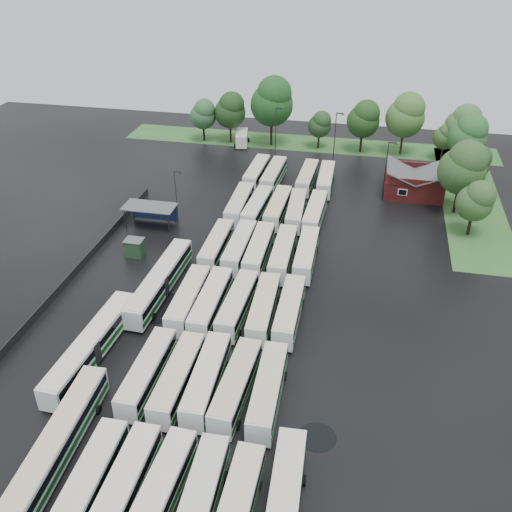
# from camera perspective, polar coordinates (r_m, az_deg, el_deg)

# --- Properties ---
(ground) EXTENTS (160.00, 160.00, 0.00)m
(ground) POSITION_cam_1_polar(r_m,az_deg,el_deg) (70.73, -3.64, -6.49)
(ground) COLOR black
(ground) RESTS_ON ground
(brick_building) EXTENTS (10.07, 8.60, 5.39)m
(brick_building) POSITION_cam_1_polar(r_m,az_deg,el_deg) (105.25, 15.50, 6.90)
(brick_building) COLOR maroon
(brick_building) RESTS_ON ground
(wash_shed) EXTENTS (8.20, 4.20, 3.58)m
(wash_shed) POSITION_cam_1_polar(r_m,az_deg,el_deg) (91.94, -10.50, 4.71)
(wash_shed) COLOR #2D2D30
(wash_shed) RESTS_ON ground
(utility_hut) EXTENTS (2.70, 2.20, 2.62)m
(utility_hut) POSITION_cam_1_polar(r_m,az_deg,el_deg) (84.76, -12.04, 0.85)
(utility_hut) COLOR #1B3D1F
(utility_hut) RESTS_ON ground
(grass_strip_north) EXTENTS (80.00, 10.00, 0.01)m
(grass_strip_north) POSITION_cam_1_polar(r_m,az_deg,el_deg) (126.91, 5.07, 11.16)
(grass_strip_north) COLOR #316428
(grass_strip_north) RESTS_ON ground
(grass_strip_east) EXTENTS (10.00, 50.00, 0.01)m
(grass_strip_east) POSITION_cam_1_polar(r_m,az_deg,el_deg) (107.25, 20.68, 5.35)
(grass_strip_east) COLOR #316428
(grass_strip_east) RESTS_ON ground
(west_fence) EXTENTS (0.10, 50.00, 1.20)m
(west_fence) POSITION_cam_1_polar(r_m,az_deg,el_deg) (84.13, -16.93, -0.71)
(west_fence) COLOR #2D2D30
(west_fence) RESTS_ON ground
(bus_r0c0) EXTENTS (2.85, 12.04, 3.34)m
(bus_r0c0) POSITION_cam_1_polar(r_m,az_deg,el_deg) (53.60, -16.36, -21.01)
(bus_r0c0) COLOR silver
(bus_r0c0) RESTS_ON ground
(bus_r0c1) EXTENTS (2.62, 11.98, 3.33)m
(bus_r0c1) POSITION_cam_1_polar(r_m,az_deg,el_deg) (52.61, -13.10, -21.70)
(bus_r0c1) COLOR silver
(bus_r0c1) RESTS_ON ground
(bus_r0c2) EXTENTS (2.93, 11.86, 3.28)m
(bus_r0c2) POSITION_cam_1_polar(r_m,az_deg,el_deg) (51.82, -9.56, -22.34)
(bus_r0c2) COLOR silver
(bus_r0c2) RESTS_ON ground
(bus_r0c3) EXTENTS (2.91, 11.94, 3.30)m
(bus_r0c3) POSITION_cam_1_polar(r_m,az_deg,el_deg) (50.92, -5.65, -23.28)
(bus_r0c3) COLOR silver
(bus_r0c3) RESTS_ON ground
(bus_r0c4) EXTENTS (2.55, 11.83, 3.29)m
(bus_r0c4) POSITION_cam_1_polar(r_m,az_deg,el_deg) (50.21, -2.01, -24.22)
(bus_r0c4) COLOR silver
(bus_r0c4) RESTS_ON ground
(bus_r1c0) EXTENTS (2.53, 11.78, 3.28)m
(bus_r1c0) POSITION_cam_1_polar(r_m,az_deg,el_deg) (61.97, -10.81, -11.35)
(bus_r1c0) COLOR silver
(bus_r1c0) RESTS_ON ground
(bus_r1c1) EXTENTS (2.56, 11.90, 3.31)m
(bus_r1c1) POSITION_cam_1_polar(r_m,az_deg,el_deg) (60.80, -7.83, -12.00)
(bus_r1c1) COLOR silver
(bus_r1c1) RESTS_ON ground
(bus_r1c2) EXTENTS (2.95, 12.14, 3.36)m
(bus_r1c2) POSITION_cam_1_polar(r_m,az_deg,el_deg) (60.31, -4.96, -12.18)
(bus_r1c2) COLOR silver
(bus_r1c2) RESTS_ON ground
(bus_r1c3) EXTENTS (3.02, 12.03, 3.32)m
(bus_r1c3) POSITION_cam_1_polar(r_m,az_deg,el_deg) (59.52, -2.01, -12.80)
(bus_r1c3) COLOR silver
(bus_r1c3) RESTS_ON ground
(bus_r1c4) EXTENTS (2.94, 12.05, 3.33)m
(bus_r1c4) POSITION_cam_1_polar(r_m,az_deg,el_deg) (58.98, 1.19, -13.28)
(bus_r1c4) COLOR silver
(bus_r1c4) RESTS_ON ground
(bus_r2c0) EXTENTS (2.78, 12.10, 3.36)m
(bus_r2c0) POSITION_cam_1_polar(r_m,az_deg,el_deg) (71.51, -6.76, -4.36)
(bus_r2c0) COLOR silver
(bus_r2c0) RESTS_ON ground
(bus_r2c1) EXTENTS (2.67, 12.30, 3.42)m
(bus_r2c1) POSITION_cam_1_polar(r_m,az_deg,el_deg) (70.67, -4.54, -4.66)
(bus_r2c1) COLOR silver
(bus_r2c1) RESTS_ON ground
(bus_r2c2) EXTENTS (2.88, 11.93, 3.30)m
(bus_r2c2) POSITION_cam_1_polar(r_m,az_deg,el_deg) (70.27, -1.87, -4.87)
(bus_r2c2) COLOR silver
(bus_r2c2) RESTS_ON ground
(bus_r2c3) EXTENTS (3.00, 12.05, 3.33)m
(bus_r2c3) POSITION_cam_1_polar(r_m,az_deg,el_deg) (69.57, 0.76, -5.26)
(bus_r2c3) COLOR silver
(bus_r2c3) RESTS_ON ground
(bus_r2c4) EXTENTS (2.73, 11.95, 3.32)m
(bus_r2c4) POSITION_cam_1_polar(r_m,az_deg,el_deg) (69.33, 3.36, -5.47)
(bus_r2c4) COLOR silver
(bus_r2c4) RESTS_ON ground
(bus_r3c0) EXTENTS (2.59, 11.70, 3.25)m
(bus_r3c0) POSITION_cam_1_polar(r_m,az_deg,el_deg) (82.64, -3.97, 1.06)
(bus_r3c0) COLOR silver
(bus_r3c0) RESTS_ON ground
(bus_r3c1) EXTENTS (2.60, 12.05, 3.35)m
(bus_r3c1) POSITION_cam_1_polar(r_m,az_deg,el_deg) (81.89, -1.68, 0.87)
(bus_r3c1) COLOR silver
(bus_r3c1) RESTS_ON ground
(bus_r3c2) EXTENTS (2.79, 12.24, 3.40)m
(bus_r3c2) POSITION_cam_1_polar(r_m,az_deg,el_deg) (81.13, 0.30, 0.58)
(bus_r3c2) COLOR silver
(bus_r3c2) RESTS_ON ground
(bus_r3c3) EXTENTS (2.92, 12.34, 3.42)m
(bus_r3c3) POSITION_cam_1_polar(r_m,az_deg,el_deg) (80.41, 2.70, 0.25)
(bus_r3c3) COLOR silver
(bus_r3c3) RESTS_ON ground
(bus_r3c4) EXTENTS (2.73, 11.88, 3.29)m
(bus_r3c4) POSITION_cam_1_polar(r_m,az_deg,el_deg) (80.60, 5.04, 0.18)
(bus_r3c4) COLOR silver
(bus_r3c4) RESTS_ON ground
(bus_r4c0) EXTENTS (2.81, 12.19, 3.38)m
(bus_r4c0) POSITION_cam_1_polar(r_m,az_deg,el_deg) (94.18, -1.68, 5.15)
(bus_r4c0) COLOR silver
(bus_r4c0) RESTS_ON ground
(bus_r4c1) EXTENTS (3.06, 12.00, 3.31)m
(bus_r4c1) POSITION_cam_1_polar(r_m,az_deg,el_deg) (93.26, 0.11, 4.86)
(bus_r4c1) COLOR silver
(bus_r4c1) RESTS_ON ground
(bus_r4c2) EXTENTS (2.75, 12.01, 3.33)m
(bus_r4c2) POSITION_cam_1_polar(r_m,az_deg,el_deg) (93.22, 2.20, 4.83)
(bus_r4c2) COLOR silver
(bus_r4c2) RESTS_ON ground
(bus_r4c3) EXTENTS (3.07, 11.79, 3.25)m
(bus_r4c3) POSITION_cam_1_polar(r_m,az_deg,el_deg) (92.58, 4.03, 4.55)
(bus_r4c3) COLOR silver
(bus_r4c3) RESTS_ON ground
(bus_r4c4) EXTENTS (2.81, 11.98, 3.32)m
(bus_r4c4) POSITION_cam_1_polar(r_m,az_deg,el_deg) (92.03, 5.91, 4.31)
(bus_r4c4) COLOR silver
(bus_r4c4) RESTS_ON ground
(bus_r5c0) EXTENTS (2.83, 12.08, 3.35)m
(bus_r5c0) POSITION_cam_1_polar(r_m,az_deg,el_deg) (106.43, 0.07, 8.32)
(bus_r5c0) COLOR silver
(bus_r5c0) RESTS_ON ground
(bus_r5c1) EXTENTS (2.94, 12.13, 3.36)m
(bus_r5c1) POSITION_cam_1_polar(r_m,az_deg,el_deg) (105.50, 1.78, 8.10)
(bus_r5c1) COLOR silver
(bus_r5c1) RESTS_ON ground
(bus_r5c3) EXTENTS (2.81, 11.80, 3.27)m
(bus_r5c3) POSITION_cam_1_polar(r_m,az_deg,el_deg) (104.90, 5.14, 7.82)
(bus_r5c3) COLOR silver
(bus_r5c3) RESTS_ON ground
(bus_r5c4) EXTENTS (2.77, 11.74, 3.25)m
(bus_r5c4) POSITION_cam_1_polar(r_m,az_deg,el_deg) (104.50, 6.98, 7.61)
(bus_r5c4) COLOR silver
(bus_r5c4) RESTS_ON ground
(artic_bus_west_a) EXTENTS (3.23, 17.63, 3.26)m
(artic_bus_west_a) POSITION_cam_1_polar(r_m,az_deg,el_deg) (57.36, -19.20, -17.23)
(artic_bus_west_a) COLOR silver
(artic_bus_west_a) RESTS_ON ground
(artic_bus_west_b) EXTENTS (2.97, 17.96, 3.32)m
(artic_bus_west_b) POSITION_cam_1_polar(r_m,az_deg,el_deg) (75.49, -9.56, -2.49)
(artic_bus_west_b) COLOR silver
(artic_bus_west_b) RESTS_ON ground
(artic_bus_west_c) EXTENTS (3.34, 17.79, 3.28)m
(artic_bus_west_c) POSITION_cam_1_polar(r_m,az_deg,el_deg) (66.63, -16.13, -8.64)
(artic_bus_west_c) COLOR silver
(artic_bus_west_c) RESTS_ON ground
(minibus) EXTENTS (3.47, 6.73, 2.80)m
(minibus) POSITION_cam_1_polar(r_m,az_deg,el_deg) (125.18, -1.42, 11.74)
(minibus) COLOR white
(minibus) RESTS_ON ground
(tree_north_0) EXTENTS (5.64, 5.64, 9.33)m
(tree_north_0) POSITION_cam_1_polar(r_m,az_deg,el_deg) (126.66, -5.26, 13.98)
(tree_north_0) COLOR black
(tree_north_0) RESTS_ON ground
(tree_north_1) EXTENTS (6.68, 6.68, 11.06)m
(tree_north_1) POSITION_cam_1_polar(r_m,az_deg,el_deg) (125.25, -2.56, 14.41)
(tree_north_1) COLOR #302014
(tree_north_1) RESTS_ON ground
(tree_north_2) EXTENTS (8.95, 8.95, 14.82)m
(tree_north_2) POSITION_cam_1_polar(r_m,az_deg,el_deg) (122.69, 1.67, 15.24)
(tree_north_2) COLOR black
(tree_north_2) RESTS_ON ground
(tree_north_3) EXTENTS (4.87, 4.86, 8.05)m
(tree_north_3) POSITION_cam_1_polar(r_m,az_deg,el_deg) (122.95, 6.44, 12.98)
(tree_north_3) COLOR black
(tree_north_3) RESTS_ON ground
(tree_north_4) EXTENTS (6.68, 6.68, 11.06)m
(tree_north_4) POSITION_cam_1_polar(r_m,az_deg,el_deg) (121.34, 10.77, 13.35)
(tree_north_4) COLOR black
(tree_north_4) RESTS_ON ground
(tree_north_5) EXTENTS (7.83, 7.83, 12.97)m
(tree_north_5) POSITION_cam_1_polar(r_m,az_deg,el_deg) (121.51, 14.80, 13.51)
(tree_north_5) COLOR #342318
(tree_north_5) RESTS_ON ground
(tree_north_6) EXTENTS (4.67, 4.67, 7.74)m
(tree_north_6) POSITION_cam_1_polar(r_m,az_deg,el_deg) (121.78, 18.45, 11.31)
(tree_north_6) COLOR #372918
(tree_north_6) RESTS_ON ground
(tree_east_0) EXTENTS (5.61, 5.57, 9.22)m
(tree_east_0) POSITION_cam_1_polar(r_m,az_deg,el_deg) (92.34, 21.18, 5.20)
(tree_east_0) COLOR black
(tree_east_0) RESTS_ON ground
(tree_east_1) EXTENTS (7.69, 7.69, 12.73)m
(tree_east_1) POSITION_cam_1_polar(r_m,az_deg,el_deg) (98.08, 20.07, 8.37)
(tree_east_1) COLOR black
(tree_east_1) RESTS_ON ground
(tree_east_2) EXTENTS (5.33, 5.33, 8.83)m
(tree_east_2) POSITION_cam_1_polar(r_m,az_deg,el_deg) (108.05, 21.15, 8.75)
(tree_east_2) COLOR #2E2116
(tree_east_2) RESTS_ON ground
(tree_east_3) EXTENTS (7.14, 7.14, 11.82)m
(tree_east_3) POSITION_cam_1_polar(r_m,az_deg,el_deg) (115.24, 20.52, 11.24)
(tree_east_3) COLOR black
(tree_east_3) RESTS_ON ground
(tree_east_4) EXTENTS (7.05, 7.05, 11.68)m
(tree_east_4) POSITION_cam_1_polar(r_m,az_deg,el_deg) (121.48, 20.06, 12.25)
(tree_east_4) COLOR black
(tree_east_4) RESTS_ON ground
(lamp_post_ne) EXTENTS (1.58, 0.31, 10.25)m
(lamp_post_ne) POSITION_cam_1_polar(r_m,az_deg,el_deg) (101.08, 12.95, 8.77)
(lamp_post_ne) COLOR #2D2D30
(lamp_post_ne) RESTS_ON ground
(lamp_post_nw) EXTENTS (1.39, 0.27, 9.02)m
(lamp_post_nw) POSITION_cam_1_polar(r_m,az_deg,el_deg) (91.04, -7.95, 6.24)
(lamp_post_nw) COLOR #2D2D30
(lamp_post_nw) RESTS_ON ground
(lamp_post_back_w) EXTENTS (1.56, 0.30, 10.10)m
(lamp_post_back_w) POSITION_cam_1_polar(r_m,az_deg,el_deg) (117.51, 2.04, 12.64)
(lamp_post_back_w) COLOR #2D2D30
(lamp_post_back_w) RESTS_ON ground
(lamp_post_back_e) EXTENTS (1.61, 0.31, 10.47)m
(lamp_post_back_e) POSITION_cam_1_polar(r_m,az_deg,el_deg) (114.11, 7.97, 11.91)
(lamp_post_back_e) COLOR #2D2D30
(lamp_post_back_e) RESTS_ON ground
(puddle_0) EXTENTS (3.87, 3.87, 0.01)m
(puddle_0) POSITION_cam_1_polar(r_m,az_deg,el_deg) (56.31, -9.75, -19.44)
(puddle_0) COLOR black
(puddle_0) RESTS_ON ground
(puddle_1) EXTENTS (2.55, 2.55, 0.01)m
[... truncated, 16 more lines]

